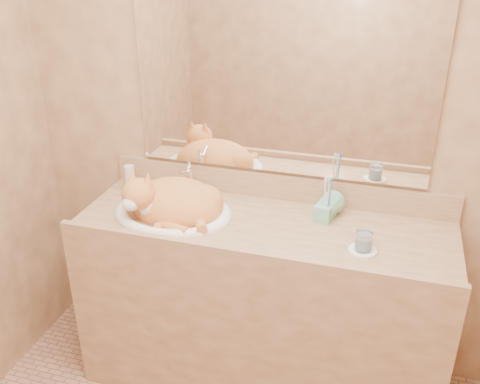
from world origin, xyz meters
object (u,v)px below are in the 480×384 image
(soap_dispenser, at_px, (321,207))
(water_glass, at_px, (364,241))
(toothbrush_cup, at_px, (326,211))
(vanity_counter, at_px, (261,306))
(cat, at_px, (171,201))
(sink_basin, at_px, (172,198))

(soap_dispenser, xyz_separation_m, water_glass, (0.19, -0.17, -0.03))
(soap_dispenser, bearing_deg, toothbrush_cup, 69.34)
(soap_dispenser, bearing_deg, water_glass, -29.28)
(vanity_counter, bearing_deg, toothbrush_cup, 23.63)
(cat, bearing_deg, soap_dispenser, 12.06)
(soap_dispenser, bearing_deg, cat, -157.91)
(sink_basin, distance_m, cat, 0.01)
(cat, height_order, water_glass, cat)
(sink_basin, xyz_separation_m, cat, (-0.00, -0.00, -0.01))
(water_glass, bearing_deg, sink_basin, 174.87)
(cat, height_order, soap_dispenser, cat)
(vanity_counter, xyz_separation_m, toothbrush_cup, (0.25, 0.11, 0.47))
(soap_dispenser, xyz_separation_m, toothbrush_cup, (0.02, 0.03, -0.03))
(sink_basin, bearing_deg, soap_dispenser, 19.15)
(sink_basin, xyz_separation_m, water_glass, (0.82, -0.07, -0.03))
(water_glass, bearing_deg, cat, 175.13)
(soap_dispenser, relative_size, toothbrush_cup, 1.52)
(water_glass, bearing_deg, soap_dispenser, 137.91)
(sink_basin, height_order, soap_dispenser, soap_dispenser)
(sink_basin, relative_size, soap_dispenser, 3.17)
(vanity_counter, relative_size, cat, 3.84)
(soap_dispenser, relative_size, water_glass, 2.09)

